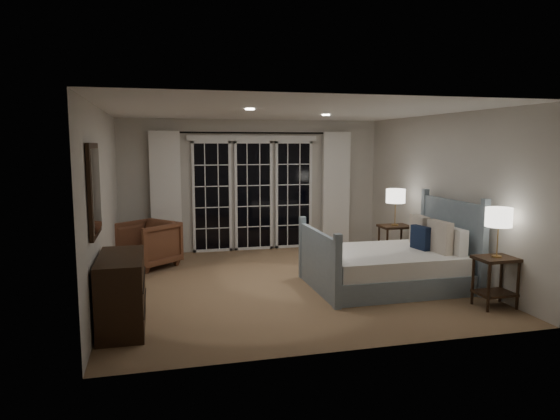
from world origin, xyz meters
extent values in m
plane|color=#865D48|center=(0.00, 0.00, 0.00)|extent=(5.00, 5.00, 0.00)
plane|color=white|center=(0.00, 0.00, 2.50)|extent=(5.00, 5.00, 0.00)
cube|color=beige|center=(-2.50, 0.00, 1.25)|extent=(0.02, 5.00, 2.50)
cube|color=beige|center=(2.50, 0.00, 1.25)|extent=(0.02, 5.00, 2.50)
cube|color=beige|center=(0.00, 2.50, 1.25)|extent=(5.00, 0.02, 2.50)
cube|color=beige|center=(0.00, -2.50, 1.25)|extent=(5.00, 0.02, 2.50)
cube|color=black|center=(-0.80, 2.47, 1.05)|extent=(0.66, 0.02, 2.02)
cube|color=black|center=(0.00, 2.47, 1.05)|extent=(0.66, 0.02, 2.02)
cube|color=black|center=(0.80, 2.47, 1.05)|extent=(0.66, 0.02, 2.02)
cube|color=white|center=(0.00, 2.46, 2.15)|extent=(2.50, 0.04, 0.10)
cylinder|color=black|center=(0.00, 2.40, 2.25)|extent=(3.50, 0.03, 0.03)
cube|color=white|center=(-1.65, 2.38, 1.15)|extent=(0.55, 0.10, 2.25)
cube|color=white|center=(1.65, 2.38, 1.15)|extent=(0.55, 0.10, 2.25)
cylinder|color=white|center=(0.80, 0.60, 2.49)|extent=(0.12, 0.12, 0.01)
cylinder|color=white|center=(-0.60, -0.40, 2.49)|extent=(0.12, 0.12, 0.01)
cube|color=gray|center=(1.35, -0.51, 0.14)|extent=(1.94, 1.51, 0.28)
cube|color=white|center=(1.35, -0.51, 0.40)|extent=(1.88, 1.45, 0.24)
cube|color=gray|center=(2.38, -0.51, 0.62)|extent=(0.06, 1.51, 1.23)
cube|color=gray|center=(0.32, -0.51, 0.43)|extent=(0.06, 1.51, 0.85)
cube|color=white|center=(2.18, -0.83, 0.70)|extent=(0.14, 0.60, 0.36)
cube|color=white|center=(2.18, -0.19, 0.70)|extent=(0.14, 0.60, 0.36)
cube|color=beige|center=(2.02, -0.79, 0.75)|extent=(0.16, 0.46, 0.45)
cube|color=beige|center=(2.02, -0.23, 0.75)|extent=(0.16, 0.46, 0.45)
cube|color=#131D35|center=(1.88, -0.51, 0.69)|extent=(0.15, 0.35, 0.34)
cube|color=black|center=(2.27, -1.68, 0.62)|extent=(0.49, 0.39, 0.04)
cube|color=black|center=(2.27, -1.68, 0.18)|extent=(0.45, 0.35, 0.03)
cylinder|color=black|center=(2.06, -1.84, 0.31)|extent=(0.04, 0.04, 0.61)
cylinder|color=black|center=(2.48, -1.84, 0.31)|extent=(0.04, 0.04, 0.61)
cylinder|color=black|center=(2.06, -1.52, 0.31)|extent=(0.04, 0.04, 0.61)
cylinder|color=black|center=(2.48, -1.52, 0.31)|extent=(0.04, 0.04, 0.61)
cube|color=black|center=(2.13, 0.78, 0.64)|extent=(0.51, 0.40, 0.04)
cube|color=black|center=(2.13, 0.78, 0.18)|extent=(0.47, 0.36, 0.03)
cylinder|color=black|center=(1.92, 0.62, 0.31)|extent=(0.04, 0.04, 0.63)
cylinder|color=black|center=(2.34, 0.62, 0.31)|extent=(0.04, 0.04, 0.63)
cylinder|color=black|center=(1.92, 0.94, 0.31)|extent=(0.04, 0.04, 0.63)
cylinder|color=black|center=(2.34, 0.94, 0.31)|extent=(0.04, 0.04, 0.63)
cylinder|color=tan|center=(2.27, -1.68, 0.65)|extent=(0.12, 0.12, 0.02)
cylinder|color=tan|center=(2.27, -1.68, 0.84)|extent=(0.02, 0.02, 0.37)
cylinder|color=white|center=(2.27, -1.68, 1.14)|extent=(0.32, 0.32, 0.24)
cylinder|color=tan|center=(2.13, 0.78, 0.67)|extent=(0.12, 0.12, 0.02)
cylinder|color=tan|center=(2.13, 0.78, 0.86)|extent=(0.02, 0.02, 0.37)
cylinder|color=white|center=(2.13, 0.78, 1.16)|extent=(0.32, 0.32, 0.24)
imported|color=brown|center=(-1.99, 1.52, 0.38)|extent=(1.18, 1.17, 0.77)
cube|color=black|center=(-2.23, -1.28, 0.41)|extent=(0.48, 1.15, 0.82)
cube|color=black|center=(-1.99, -1.28, 0.27)|extent=(0.01, 1.13, 0.01)
cube|color=black|center=(-1.99, -1.28, 0.54)|extent=(0.01, 1.13, 0.01)
cube|color=black|center=(-2.47, -1.28, 1.55)|extent=(0.04, 0.85, 1.00)
cube|color=white|center=(-2.44, -1.28, 1.55)|extent=(0.01, 0.73, 0.88)
camera|label=1|loc=(-1.83, -6.92, 2.04)|focal=32.00mm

